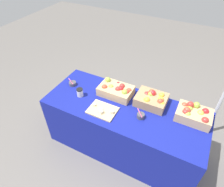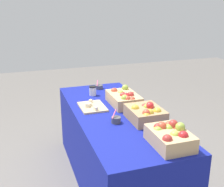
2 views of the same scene
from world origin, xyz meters
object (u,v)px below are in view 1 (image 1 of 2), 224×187
object	(u,v)px
apple_crate_left	(193,114)
cutting_board_front	(103,110)
sample_bowl_mid	(72,83)
apple_crate_right	(116,90)
sample_bowl_near	(141,116)
coffee_cup	(80,92)
apple_crate_middle	(152,99)

from	to	relation	value
apple_crate_left	cutting_board_front	distance (m)	0.98
cutting_board_front	sample_bowl_mid	bearing A→B (deg)	157.95
apple_crate_right	sample_bowl_near	xyz separation A→B (m)	(0.41, -0.23, -0.04)
sample_bowl_near	coffee_cup	distance (m)	0.79
cutting_board_front	apple_crate_right	bearing A→B (deg)	88.43
apple_crate_middle	apple_crate_right	size ratio (longest dim) A/B	0.85
apple_crate_middle	coffee_cup	xyz separation A→B (m)	(-0.82, -0.26, -0.02)
apple_crate_middle	coffee_cup	distance (m)	0.86
cutting_board_front	sample_bowl_near	distance (m)	0.43
apple_crate_right	coffee_cup	bearing A→B (deg)	-149.42
cutting_board_front	sample_bowl_mid	size ratio (longest dim) A/B	3.23
sample_bowl_near	apple_crate_right	bearing A→B (deg)	150.77
coffee_cup	sample_bowl_near	bearing A→B (deg)	-0.16
apple_crate_middle	sample_bowl_near	size ratio (longest dim) A/B	3.15
sample_bowl_near	apple_crate_middle	bearing A→B (deg)	82.84
apple_crate_right	sample_bowl_near	size ratio (longest dim) A/B	3.69
apple_crate_right	cutting_board_front	xyz separation A→B (m)	(-0.01, -0.33, -0.05)
apple_crate_middle	apple_crate_left	bearing A→B (deg)	-2.66
apple_crate_middle	cutting_board_front	xyz separation A→B (m)	(-0.45, -0.37, -0.06)
apple_crate_right	cutting_board_front	size ratio (longest dim) A/B	1.29
sample_bowl_mid	apple_crate_middle	bearing A→B (deg)	7.32
sample_bowl_mid	coffee_cup	size ratio (longest dim) A/B	0.94
apple_crate_left	sample_bowl_near	xyz separation A→B (m)	(-0.50, -0.24, -0.04)
apple_crate_right	apple_crate_left	bearing A→B (deg)	1.00
apple_crate_left	apple_crate_middle	size ratio (longest dim) A/B	1.03
apple_crate_left	sample_bowl_mid	distance (m)	1.51
sample_bowl_near	coffee_cup	xyz separation A→B (m)	(-0.79, 0.00, 0.02)
cutting_board_front	sample_bowl_mid	world-z (taller)	sample_bowl_mid
sample_bowl_mid	coffee_cup	xyz separation A→B (m)	(0.21, -0.13, 0.03)
apple_crate_middle	cutting_board_front	world-z (taller)	apple_crate_middle
apple_crate_middle	apple_crate_right	distance (m)	0.44
apple_crate_middle	sample_bowl_mid	world-z (taller)	apple_crate_middle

